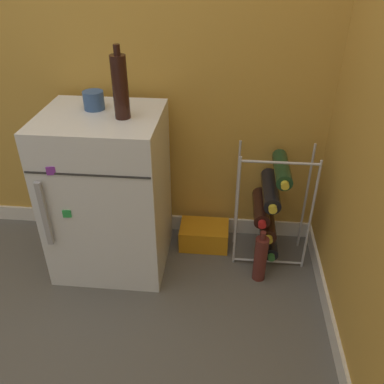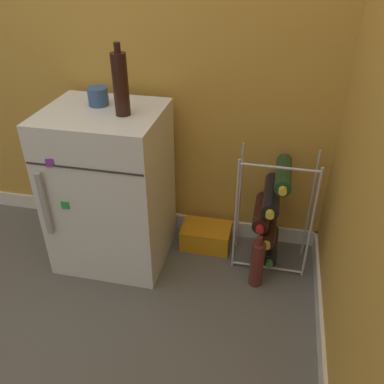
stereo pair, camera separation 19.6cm
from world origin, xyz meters
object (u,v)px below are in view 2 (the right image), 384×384
at_px(fridge_top_bottle, 121,84).
at_px(wine_rack, 271,211).
at_px(soda_box, 206,236).
at_px(mini_fridge, 111,188).
at_px(loose_bottle_floor, 257,264).
at_px(fridge_top_cup, 98,96).

bearing_deg(fridge_top_bottle, wine_rack, 10.59).
bearing_deg(wine_rack, soda_box, 171.27).
xyz_separation_m(mini_fridge, loose_bottle_floor, (0.74, -0.08, -0.27)).
bearing_deg(wine_rack, fridge_top_bottle, -169.41).
relative_size(mini_fridge, wine_rack, 1.30).
bearing_deg(loose_bottle_floor, wine_rack, 78.23).
height_order(wine_rack, soda_box, wine_rack).
xyz_separation_m(wine_rack, fridge_top_bottle, (-0.67, -0.12, 0.62)).
relative_size(wine_rack, fridge_top_bottle, 2.07).
bearing_deg(soda_box, loose_bottle_floor, -39.04).
bearing_deg(fridge_top_bottle, mini_fridge, 168.98).
height_order(soda_box, fridge_top_bottle, fridge_top_bottle).
height_order(wine_rack, fridge_top_bottle, fridge_top_bottle).
relative_size(soda_box, fridge_top_cup, 2.88).
distance_m(fridge_top_cup, loose_bottle_floor, 1.07).
xyz_separation_m(fridge_top_cup, loose_bottle_floor, (0.78, -0.15, -0.71)).
relative_size(mini_fridge, fridge_top_cup, 8.85).
bearing_deg(fridge_top_cup, mini_fridge, -61.27).
bearing_deg(fridge_top_cup, soda_box, 10.16).
distance_m(mini_fridge, fridge_top_cup, 0.45).
xyz_separation_m(wine_rack, fridge_top_cup, (-0.82, -0.04, 0.53)).
height_order(mini_fridge, fridge_top_cup, fridge_top_cup).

